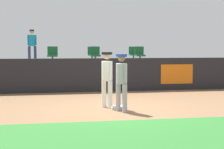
# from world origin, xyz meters

# --- Properties ---
(ground_plane) EXTENTS (60.00, 60.00, 0.00)m
(ground_plane) POSITION_xyz_m (0.00, 0.00, 0.00)
(ground_plane) COLOR #846042
(grass_foreground_strip) EXTENTS (18.00, 2.80, 0.01)m
(grass_foreground_strip) POSITION_xyz_m (0.00, -2.93, 0.00)
(grass_foreground_strip) COLOR #2D722D
(grass_foreground_strip) RESTS_ON ground_plane
(first_base) EXTENTS (0.40, 0.40, 0.08)m
(first_base) POSITION_xyz_m (-0.00, 0.07, 0.04)
(first_base) COLOR white
(first_base) RESTS_ON ground_plane
(player_fielder_home) EXTENTS (0.46, 0.58, 1.78)m
(player_fielder_home) POSITION_xyz_m (-0.29, 0.28, 1.03)
(player_fielder_home) COLOR white
(player_fielder_home) RESTS_ON ground_plane
(player_runner_visitor) EXTENTS (0.45, 0.45, 1.73)m
(player_runner_visitor) POSITION_xyz_m (0.05, -0.40, 1.01)
(player_runner_visitor) COLOR #9EA3AD
(player_runner_visitor) RESTS_ON ground_plane
(field_wall) EXTENTS (18.00, 0.26, 1.46)m
(field_wall) POSITION_xyz_m (0.02, 4.06, 0.73)
(field_wall) COLOR black
(field_wall) RESTS_ON ground_plane
(bleacher_platform) EXTENTS (18.00, 4.80, 1.14)m
(bleacher_platform) POSITION_xyz_m (0.00, 6.63, 0.57)
(bleacher_platform) COLOR #59595E
(bleacher_platform) RESTS_ON ground_plane
(seat_back_center) EXTENTS (0.44, 0.44, 0.84)m
(seat_back_center) POSITION_xyz_m (-0.12, 7.30, 1.61)
(seat_back_center) COLOR #4C4C51
(seat_back_center) RESTS_ON bleacher_platform
(seat_front_center) EXTENTS (0.46, 0.44, 0.84)m
(seat_front_center) POSITION_xyz_m (-0.13, 5.50, 1.61)
(seat_front_center) COLOR #4C4C51
(seat_front_center) RESTS_ON bleacher_platform
(seat_back_right) EXTENTS (0.44, 0.44, 0.84)m
(seat_back_right) POSITION_xyz_m (2.16, 7.30, 1.61)
(seat_back_right) COLOR #4C4C51
(seat_back_right) RESTS_ON bleacher_platform
(seat_front_right) EXTENTS (0.44, 0.44, 0.84)m
(seat_front_right) POSITION_xyz_m (2.08, 5.50, 1.61)
(seat_front_right) COLOR #4C4C51
(seat_front_right) RESTS_ON bleacher_platform
(seat_back_left) EXTENTS (0.46, 0.44, 0.84)m
(seat_back_left) POSITION_xyz_m (-2.19, 7.30, 1.61)
(seat_back_left) COLOR #4C4C51
(seat_back_left) RESTS_ON bleacher_platform
(seat_front_left) EXTENTS (0.48, 0.44, 0.84)m
(seat_front_left) POSITION_xyz_m (-2.15, 5.50, 1.61)
(seat_front_left) COLOR #4C4C51
(seat_front_left) RESTS_ON bleacher_platform
(spectator_hooded) EXTENTS (0.49, 0.35, 1.76)m
(spectator_hooded) POSITION_xyz_m (-3.33, 8.22, 2.16)
(spectator_hooded) COLOR #33384C
(spectator_hooded) RESTS_ON bleacher_platform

